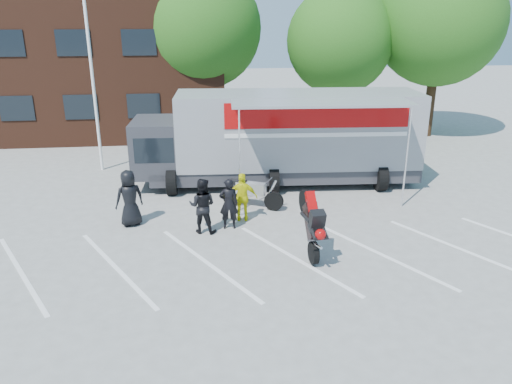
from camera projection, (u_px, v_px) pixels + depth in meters
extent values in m
plane|color=#9D9D98|center=(295.00, 277.00, 12.68)|extent=(100.00, 100.00, 0.00)
cube|color=white|center=(288.00, 259.00, 13.61)|extent=(18.09, 13.33, 0.01)
cube|color=#4B2618|center=(56.00, 67.00, 27.27)|extent=(18.00, 8.00, 7.00)
cylinder|color=white|center=(92.00, 74.00, 19.99)|extent=(0.12, 0.12, 8.00)
cylinder|color=#382314|center=(205.00, 105.00, 26.88)|extent=(0.50, 0.50, 3.24)
sphere|color=#235214|center=(202.00, 28.00, 25.53)|extent=(6.12, 6.12, 6.12)
cylinder|color=#382314|center=(336.00, 109.00, 26.74)|extent=(0.50, 0.50, 2.88)
sphere|color=#235214|center=(340.00, 41.00, 25.54)|extent=(5.44, 5.44, 5.44)
cylinder|color=#382314|center=(430.00, 104.00, 26.70)|extent=(0.50, 0.50, 3.42)
sphere|color=#235214|center=(439.00, 22.00, 25.28)|extent=(6.46, 6.46, 6.46)
imported|color=black|center=(129.00, 198.00, 15.49)|extent=(1.03, 0.87, 1.80)
imported|color=black|center=(229.00, 204.00, 15.29)|extent=(0.60, 0.41, 1.62)
imported|color=black|center=(202.00, 206.00, 15.00)|extent=(0.97, 0.84, 1.71)
imported|color=yellow|center=(243.00, 197.00, 15.87)|extent=(0.96, 0.47, 1.59)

